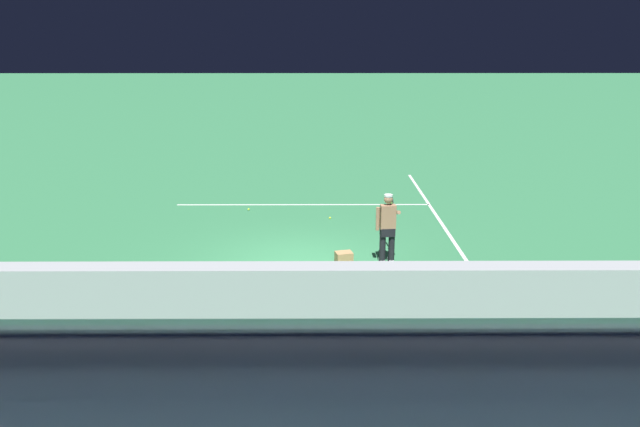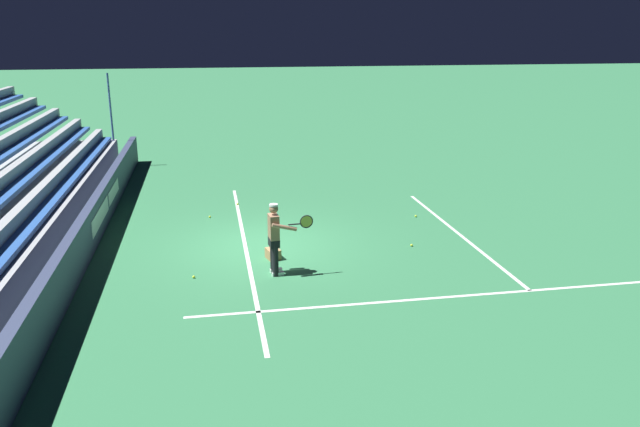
{
  "view_description": "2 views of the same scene",
  "coord_description": "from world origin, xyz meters",
  "px_view_note": "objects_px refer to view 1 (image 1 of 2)",
  "views": [
    {
      "loc": [
        0.44,
        -14.11,
        5.3
      ],
      "look_at": [
        0.52,
        0.07,
        1.25
      ],
      "focal_mm": 35.0,
      "sensor_mm": 36.0,
      "label": 1
    },
    {
      "loc": [
        15.77,
        -1.34,
        5.55
      ],
      "look_at": [
        -0.3,
        1.58,
        0.7
      ],
      "focal_mm": 35.0,
      "sensor_mm": 36.0,
      "label": 2
    }
  ],
  "objects_px": {
    "ball_box_cardboard": "(344,257)",
    "tennis_ball_on_baseline": "(171,285)",
    "tennis_ball_by_box": "(249,209)",
    "tennis_ball_far_right": "(392,293)",
    "tennis_ball_far_left": "(330,218)",
    "tennis_ball_stray_back": "(124,270)",
    "tennis_player": "(388,228)"
  },
  "relations": [
    {
      "from": "ball_box_cardboard",
      "to": "tennis_ball_on_baseline",
      "type": "bearing_deg",
      "value": -158.42
    },
    {
      "from": "tennis_ball_by_box",
      "to": "tennis_ball_on_baseline",
      "type": "xyz_separation_m",
      "value": [
        -1.05,
        -6.23,
        0.0
      ]
    },
    {
      "from": "tennis_ball_on_baseline",
      "to": "tennis_ball_far_right",
      "type": "bearing_deg",
      "value": -5.02
    },
    {
      "from": "tennis_ball_far_right",
      "to": "tennis_ball_on_baseline",
      "type": "xyz_separation_m",
      "value": [
        -4.81,
        0.42,
        0.0
      ]
    },
    {
      "from": "tennis_ball_by_box",
      "to": "tennis_ball_far_left",
      "type": "distance_m",
      "value": 2.73
    },
    {
      "from": "tennis_ball_far_right",
      "to": "tennis_ball_stray_back",
      "type": "xyz_separation_m",
      "value": [
        -6.12,
        1.34,
        0.0
      ]
    },
    {
      "from": "tennis_ball_far_right",
      "to": "tennis_ball_far_left",
      "type": "distance_m",
      "value": 5.8
    },
    {
      "from": "tennis_ball_far_right",
      "to": "tennis_ball_on_baseline",
      "type": "height_order",
      "value": "same"
    },
    {
      "from": "tennis_player",
      "to": "tennis_ball_far_right",
      "type": "relative_size",
      "value": 25.98
    },
    {
      "from": "tennis_ball_on_baseline",
      "to": "tennis_ball_by_box",
      "type": "bearing_deg",
      "value": 80.39
    },
    {
      "from": "tennis_ball_by_box",
      "to": "tennis_ball_far_right",
      "type": "xyz_separation_m",
      "value": [
        3.76,
        -6.65,
        0.0
      ]
    },
    {
      "from": "tennis_ball_far_right",
      "to": "ball_box_cardboard",
      "type": "bearing_deg",
      "value": 115.93
    },
    {
      "from": "tennis_player",
      "to": "tennis_ball_far_right",
      "type": "xyz_separation_m",
      "value": [
        -0.09,
        -1.9,
        -0.86
      ]
    },
    {
      "from": "ball_box_cardboard",
      "to": "tennis_ball_far_left",
      "type": "height_order",
      "value": "ball_box_cardboard"
    },
    {
      "from": "tennis_ball_by_box",
      "to": "tennis_player",
      "type": "bearing_deg",
      "value": -51.0
    },
    {
      "from": "tennis_ball_by_box",
      "to": "tennis_ball_stray_back",
      "type": "relative_size",
      "value": 1.0
    },
    {
      "from": "tennis_ball_far_right",
      "to": "tennis_ball_far_left",
      "type": "xyz_separation_m",
      "value": [
        -1.21,
        5.67,
        0.0
      ]
    },
    {
      "from": "tennis_player",
      "to": "tennis_ball_far_left",
      "type": "xyz_separation_m",
      "value": [
        -1.3,
        3.77,
        -0.86
      ]
    },
    {
      "from": "tennis_player",
      "to": "ball_box_cardboard",
      "type": "height_order",
      "value": "tennis_player"
    },
    {
      "from": "ball_box_cardboard",
      "to": "tennis_ball_stray_back",
      "type": "xyz_separation_m",
      "value": [
        -5.17,
        -0.62,
        -0.1
      ]
    },
    {
      "from": "tennis_ball_by_box",
      "to": "tennis_ball_on_baseline",
      "type": "height_order",
      "value": "same"
    },
    {
      "from": "tennis_ball_stray_back",
      "to": "tennis_ball_by_box",
      "type": "bearing_deg",
      "value": 66.1
    },
    {
      "from": "ball_box_cardboard",
      "to": "tennis_ball_stray_back",
      "type": "distance_m",
      "value": 5.2
    },
    {
      "from": "tennis_player",
      "to": "tennis_ball_far_left",
      "type": "relative_size",
      "value": 25.98
    },
    {
      "from": "ball_box_cardboard",
      "to": "tennis_ball_by_box",
      "type": "relative_size",
      "value": 6.06
    },
    {
      "from": "tennis_player",
      "to": "tennis_ball_far_left",
      "type": "distance_m",
      "value": 4.08
    },
    {
      "from": "tennis_player",
      "to": "tennis_ball_on_baseline",
      "type": "bearing_deg",
      "value": -163.19
    },
    {
      "from": "tennis_player",
      "to": "tennis_ball_stray_back",
      "type": "xyz_separation_m",
      "value": [
        -6.2,
        -0.57,
        -0.86
      ]
    },
    {
      "from": "tennis_ball_by_box",
      "to": "tennis_ball_far_right",
      "type": "relative_size",
      "value": 1.0
    },
    {
      "from": "tennis_ball_by_box",
      "to": "tennis_ball_on_baseline",
      "type": "bearing_deg",
      "value": -99.61
    },
    {
      "from": "tennis_ball_far_left",
      "to": "tennis_ball_on_baseline",
      "type": "height_order",
      "value": "same"
    },
    {
      "from": "tennis_ball_by_box",
      "to": "tennis_ball_far_right",
      "type": "height_order",
      "value": "same"
    }
  ]
}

